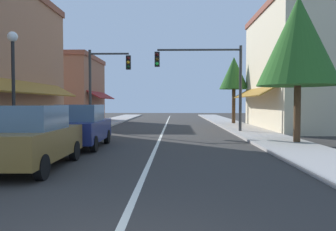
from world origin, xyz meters
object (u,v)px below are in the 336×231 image
at_px(traffic_signal_mast_arm, 209,73).
at_px(tree_right_near, 298,41).
at_px(tree_right_far, 234,74).
at_px(parked_car_nearest_left, 31,137).
at_px(parked_car_second_left, 82,126).
at_px(traffic_signal_left_corner, 104,78).
at_px(street_lamp_left_near, 13,71).

relative_size(traffic_signal_mast_arm, tree_right_near, 0.82).
distance_m(tree_right_near, tree_right_far, 13.69).
height_order(parked_car_nearest_left, parked_car_second_left, same).
height_order(traffic_signal_left_corner, tree_right_near, tree_right_near).
relative_size(parked_car_second_left, tree_right_near, 0.64).
height_order(street_lamp_left_near, tree_right_near, tree_right_near).
bearing_deg(traffic_signal_mast_arm, parked_car_nearest_left, -118.16).
height_order(parked_car_nearest_left, traffic_signal_left_corner, traffic_signal_left_corner).
height_order(traffic_signal_mast_arm, tree_right_far, tree_right_far).
height_order(traffic_signal_left_corner, tree_right_far, tree_right_far).
bearing_deg(traffic_signal_left_corner, street_lamp_left_near, -96.61).
xyz_separation_m(parked_car_nearest_left, parked_car_second_left, (0.13, 4.44, 0.00)).
height_order(traffic_signal_left_corner, street_lamp_left_near, traffic_signal_left_corner).
height_order(traffic_signal_mast_arm, tree_right_near, tree_right_near).
relative_size(parked_car_nearest_left, parked_car_second_left, 1.00).
xyz_separation_m(traffic_signal_mast_arm, tree_right_near, (3.28, -5.73, 0.84)).
bearing_deg(parked_car_second_left, tree_right_far, 57.73).
xyz_separation_m(traffic_signal_left_corner, street_lamp_left_near, (-1.13, -9.76, -0.50)).
xyz_separation_m(parked_car_nearest_left, street_lamp_left_near, (-1.82, 2.70, 2.11)).
bearing_deg(street_lamp_left_near, parked_car_second_left, 41.74).
bearing_deg(traffic_signal_mast_arm, parked_car_second_left, -130.69).
distance_m(parked_car_second_left, tree_right_near, 9.99).
bearing_deg(street_lamp_left_near, tree_right_far, 56.99).
height_order(parked_car_second_left, street_lamp_left_near, street_lamp_left_near).
bearing_deg(traffic_signal_left_corner, parked_car_second_left, -84.16).
distance_m(parked_car_second_left, street_lamp_left_near, 3.36).
bearing_deg(parked_car_nearest_left, tree_right_far, 64.02).
distance_m(traffic_signal_left_corner, street_lamp_left_near, 9.84).
relative_size(parked_car_second_left, tree_right_far, 0.72).
distance_m(traffic_signal_mast_arm, street_lamp_left_near, 11.74).
relative_size(parked_car_second_left, traffic_signal_left_corner, 0.78).
relative_size(tree_right_near, tree_right_far, 1.13).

